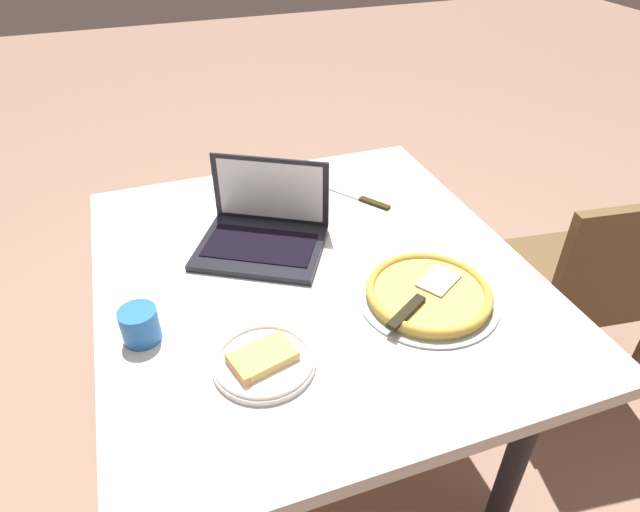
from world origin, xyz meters
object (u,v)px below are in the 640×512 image
(pizza_tray, at_px, (428,294))
(table_knife, at_px, (362,199))
(dining_table, at_px, (313,296))
(chair_near, at_px, (584,279))
(laptop, at_px, (263,231))
(pizza_plate, at_px, (263,361))
(drink_cup, at_px, (140,325))

(pizza_tray, distance_m, table_knife, 0.48)
(dining_table, bearing_deg, chair_near, 89.21)
(laptop, xyz_separation_m, pizza_plate, (0.42, -0.11, -0.03))
(dining_table, distance_m, table_knife, 0.38)
(table_knife, bearing_deg, chair_near, 67.29)
(table_knife, bearing_deg, dining_table, -42.38)
(table_knife, xyz_separation_m, chair_near, (0.28, 0.68, -0.28))
(chair_near, bearing_deg, pizza_tray, -75.02)
(dining_table, distance_m, pizza_plate, 0.36)
(drink_cup, bearing_deg, table_knife, 119.72)
(laptop, xyz_separation_m, chair_near, (0.16, 1.02, -0.31))
(dining_table, relative_size, table_knife, 5.54)
(dining_table, height_order, laptop, laptop)
(pizza_tray, xyz_separation_m, chair_near, (-0.19, 0.71, -0.29))
(pizza_tray, bearing_deg, dining_table, -133.35)
(dining_table, bearing_deg, table_knife, 137.62)
(dining_table, xyz_separation_m, chair_near, (0.01, 0.93, -0.18))
(chair_near, bearing_deg, pizza_plate, -76.90)
(chair_near, bearing_deg, laptop, -99.03)
(pizza_plate, relative_size, chair_near, 0.25)
(pizza_plate, bearing_deg, dining_table, 143.89)
(pizza_plate, relative_size, drink_cup, 2.62)
(drink_cup, bearing_deg, pizza_tray, 82.08)
(laptop, relative_size, drink_cup, 4.98)
(pizza_plate, relative_size, pizza_tray, 0.64)
(laptop, distance_m, drink_cup, 0.43)
(pizza_plate, height_order, chair_near, chair_near)
(laptop, relative_size, chair_near, 0.48)
(pizza_tray, distance_m, chair_near, 0.79)
(laptop, bearing_deg, drink_cup, -52.19)
(pizza_tray, xyz_separation_m, table_knife, (-0.48, 0.03, -0.01))
(dining_table, relative_size, chair_near, 1.37)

